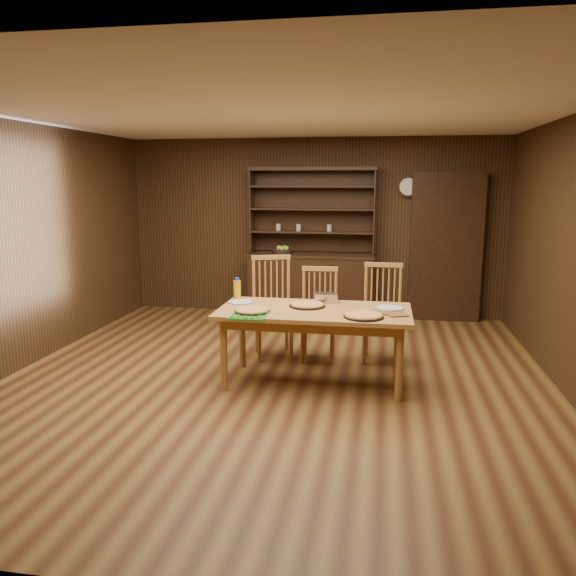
% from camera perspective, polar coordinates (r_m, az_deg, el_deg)
% --- Properties ---
extents(floor, '(6.00, 6.00, 0.00)m').
position_cam_1_polar(floor, '(5.74, -1.27, -9.37)').
color(floor, brown).
rests_on(floor, ground).
extents(room_shell, '(6.00, 6.00, 6.00)m').
position_cam_1_polar(room_shell, '(5.40, -1.34, 6.53)').
color(room_shell, white).
rests_on(room_shell, floor).
extents(china_hutch, '(1.84, 0.52, 2.17)m').
position_cam_1_polar(china_hutch, '(8.22, 2.36, 1.13)').
color(china_hutch, black).
rests_on(china_hutch, floor).
extents(doorway, '(1.00, 0.18, 2.10)m').
position_cam_1_polar(doorway, '(8.28, 15.70, 3.98)').
color(doorway, black).
rests_on(doorway, floor).
extents(wall_clock, '(0.30, 0.05, 0.30)m').
position_cam_1_polar(wall_clock, '(8.25, 12.11, 10.04)').
color(wall_clock, black).
rests_on(wall_clock, room_shell).
extents(dining_table, '(1.87, 0.93, 0.75)m').
position_cam_1_polar(dining_table, '(5.50, 2.69, -3.00)').
color(dining_table, '#BC7D41').
rests_on(dining_table, floor).
extents(chair_left, '(0.59, 0.57, 1.14)m').
position_cam_1_polar(chair_left, '(6.43, -1.60, -1.50)').
color(chair_left, '#BC8940').
rests_on(chair_left, floor).
extents(chair_center, '(0.44, 0.42, 1.04)m').
position_cam_1_polar(chair_center, '(6.31, 3.16, -2.32)').
color(chair_center, '#BC8940').
rests_on(chair_center, floor).
extents(chair_right, '(0.46, 0.44, 1.09)m').
position_cam_1_polar(chair_right, '(6.34, 9.52, -2.13)').
color(chair_right, '#BC8940').
rests_on(chair_right, floor).
extents(pizza_left, '(0.34, 0.34, 0.04)m').
position_cam_1_polar(pizza_left, '(5.37, -3.67, -2.28)').
color(pizza_left, black).
rests_on(pizza_left, dining_table).
extents(pizza_right, '(0.37, 0.37, 0.04)m').
position_cam_1_polar(pizza_right, '(5.20, 7.70, -2.79)').
color(pizza_right, black).
rests_on(pizza_right, dining_table).
extents(pizza_center, '(0.36, 0.36, 0.04)m').
position_cam_1_polar(pizza_center, '(5.59, 1.98, -1.72)').
color(pizza_center, black).
rests_on(pizza_center, dining_table).
extents(cooling_rack, '(0.40, 0.40, 0.01)m').
position_cam_1_polar(cooling_rack, '(5.21, -4.01, -2.79)').
color(cooling_rack, '#0DAA26').
rests_on(cooling_rack, dining_table).
extents(plate_left, '(0.26, 0.26, 0.02)m').
position_cam_1_polar(plate_left, '(5.78, -4.83, -1.42)').
color(plate_left, silver).
rests_on(plate_left, dining_table).
extents(plate_right, '(0.28, 0.28, 0.02)m').
position_cam_1_polar(plate_right, '(5.58, 10.29, -2.01)').
color(plate_right, silver).
rests_on(plate_right, dining_table).
extents(foil_dish, '(0.24, 0.18, 0.09)m').
position_cam_1_polar(foil_dish, '(5.80, 3.95, -0.98)').
color(foil_dish, white).
rests_on(foil_dish, dining_table).
extents(juice_bottle, '(0.08, 0.08, 0.23)m').
position_cam_1_polar(juice_bottle, '(5.93, -5.19, -0.15)').
color(juice_bottle, '#D99E0B').
rests_on(juice_bottle, dining_table).
extents(pot_holder_a, '(0.24, 0.24, 0.01)m').
position_cam_1_polar(pot_holder_a, '(5.33, 10.97, -2.65)').
color(pot_holder_a, '#A62013').
rests_on(pot_holder_a, dining_table).
extents(pot_holder_b, '(0.24, 0.24, 0.01)m').
position_cam_1_polar(pot_holder_b, '(5.41, 9.34, -2.41)').
color(pot_holder_b, '#A62013').
rests_on(pot_holder_b, dining_table).
extents(fruit_bowl, '(0.29, 0.29, 0.12)m').
position_cam_1_polar(fruit_bowl, '(8.16, -0.56, 3.81)').
color(fruit_bowl, black).
rests_on(fruit_bowl, china_hutch).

